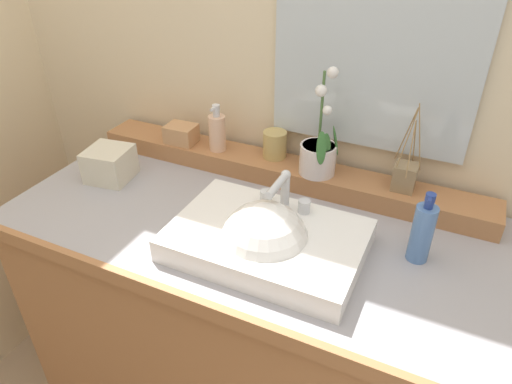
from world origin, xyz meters
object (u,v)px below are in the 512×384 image
object	(u,v)px
soap_dispenser	(217,132)
trinket_box	(181,134)
sink_basin	(266,242)
reed_diffuser	(405,176)
tissue_box	(110,164)
potted_plant	(319,153)
lotion_bottle	(422,232)
tumbler_cup	(275,144)

from	to	relation	value
soap_dispenser	trinket_box	bearing A→B (deg)	-176.95
sink_basin	reed_diffuser	world-z (taller)	reed_diffuser
reed_diffuser	tissue_box	distance (m)	0.90
potted_plant	trinket_box	size ratio (longest dim) A/B	3.32
lotion_bottle	tissue_box	bearing A→B (deg)	-179.11
potted_plant	lotion_bottle	world-z (taller)	potted_plant
sink_basin	tissue_box	world-z (taller)	sink_basin
tumbler_cup	tissue_box	xyz separation A→B (m)	(-0.46, -0.25, -0.05)
potted_plant	soap_dispenser	bearing A→B (deg)	179.04
trinket_box	tissue_box	size ratio (longest dim) A/B	0.76
sink_basin	soap_dispenser	distance (m)	0.48
soap_dispenser	lotion_bottle	size ratio (longest dim) A/B	0.81
tumbler_cup	lotion_bottle	size ratio (longest dim) A/B	0.45
trinket_box	reed_diffuser	bearing A→B (deg)	-0.90
trinket_box	tissue_box	distance (m)	0.25
soap_dispenser	tissue_box	xyz separation A→B (m)	(-0.27, -0.22, -0.07)
lotion_bottle	potted_plant	bearing A→B (deg)	149.39
reed_diffuser	trinket_box	world-z (taller)	reed_diffuser
potted_plant	lotion_bottle	size ratio (longest dim) A/B	1.71
reed_diffuser	soap_dispenser	bearing A→B (deg)	-178.66
tissue_box	trinket_box	bearing A→B (deg)	57.30
sink_basin	soap_dispenser	xyz separation A→B (m)	(-0.33, 0.34, 0.09)
potted_plant	tissue_box	world-z (taller)	potted_plant
reed_diffuser	tissue_box	world-z (taller)	reed_diffuser
soap_dispenser	lotion_bottle	xyz separation A→B (m)	(0.68, -0.20, -0.04)
potted_plant	sink_basin	bearing A→B (deg)	-93.05
sink_basin	potted_plant	distance (m)	0.35
potted_plant	trinket_box	distance (m)	0.48
tissue_box	lotion_bottle	bearing A→B (deg)	0.89
sink_basin	tumbler_cup	size ratio (longest dim) A/B	5.57
potted_plant	reed_diffuser	size ratio (longest dim) A/B	1.27
trinket_box	lotion_bottle	world-z (taller)	lotion_bottle
sink_basin	reed_diffuser	bearing A→B (deg)	53.05
sink_basin	soap_dispenser	size ratio (longest dim) A/B	3.10
soap_dispenser	tissue_box	distance (m)	0.36
lotion_bottle	tissue_box	world-z (taller)	lotion_bottle
soap_dispenser	lotion_bottle	distance (m)	0.71
sink_basin	tissue_box	bearing A→B (deg)	168.22
reed_diffuser	trinket_box	xyz separation A→B (m)	(-0.73, -0.02, -0.01)
potted_plant	tumbler_cup	xyz separation A→B (m)	(-0.16, 0.04, -0.02)
soap_dispenser	tumbler_cup	bearing A→B (deg)	10.08
soap_dispenser	tissue_box	size ratio (longest dim) A/B	1.19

